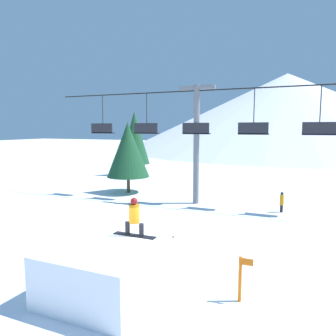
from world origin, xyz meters
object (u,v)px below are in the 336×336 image
object	(u,v)px
snowboarder	(134,217)
pine_tree_near	(128,150)
trail_marker	(241,278)
distant_skier	(282,201)
snow_ramp	(106,270)

from	to	relation	value
snowboarder	pine_tree_near	xyz separation A→B (m)	(-7.80, 12.84, 1.18)
trail_marker	pine_tree_near	bearing A→B (deg)	131.39
distant_skier	trail_marker	bearing A→B (deg)	-91.20
trail_marker	snow_ramp	bearing A→B (deg)	-161.76
snow_ramp	distant_skier	xyz separation A→B (m)	(4.00, 12.41, -0.11)
snow_ramp	snowboarder	bearing A→B (deg)	72.98
distant_skier	pine_tree_near	bearing A→B (deg)	172.27
snow_ramp	trail_marker	xyz separation A→B (m)	(3.77, 1.24, -0.05)
distant_skier	snow_ramp	bearing A→B (deg)	-107.86
snowboarder	distant_skier	size ratio (longest dim) A/B	1.19
snowboarder	distant_skier	xyz separation A→B (m)	(3.65, 11.29, -1.49)
pine_tree_near	snow_ramp	bearing A→B (deg)	-61.92
snow_ramp	pine_tree_near	world-z (taller)	pine_tree_near
pine_tree_near	distant_skier	bearing A→B (deg)	-7.73
snow_ramp	snowboarder	size ratio (longest dim) A/B	2.21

